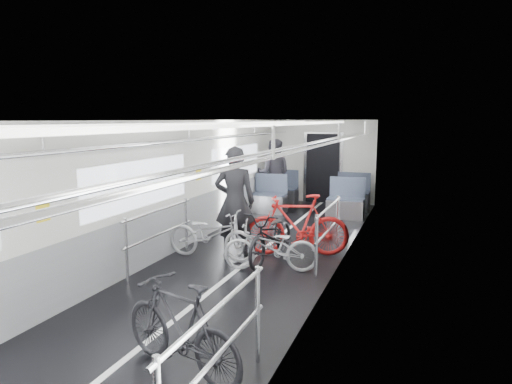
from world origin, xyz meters
TOP-DOWN VIEW (x-y plane):
  - car_shell at (0.00, 1.78)m, footprint 3.02×14.01m
  - bike_left_far at (-0.66, 0.86)m, footprint 1.69×0.65m
  - bike_right_near at (0.66, -2.54)m, footprint 1.63×0.93m
  - bike_right_mid at (0.52, 0.60)m, footprint 1.60×0.87m
  - bike_right_far at (0.69, 1.56)m, footprint 1.93×1.07m
  - bike_aisle at (0.38, 1.10)m, footprint 0.74×1.76m
  - person_standing at (-0.35, 1.20)m, footprint 0.83×0.68m
  - person_seated at (-1.06, 5.58)m, footprint 1.04×0.88m

SIDE VIEW (x-z plane):
  - bike_right_mid at x=0.52m, z-range 0.00..0.80m
  - bike_left_far at x=-0.66m, z-range 0.00..0.87m
  - bike_aisle at x=0.38m, z-range 0.00..0.90m
  - bike_right_near at x=0.66m, z-range 0.00..0.94m
  - bike_right_far at x=0.69m, z-range 0.00..1.11m
  - person_seated at x=-1.06m, z-range 0.00..1.89m
  - person_standing at x=-0.35m, z-range 0.00..1.96m
  - car_shell at x=0.00m, z-range -0.08..2.33m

